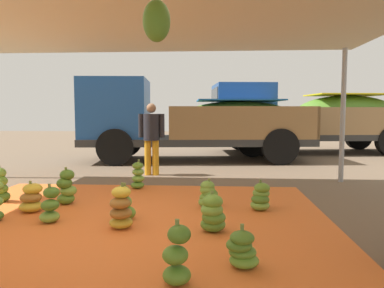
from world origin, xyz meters
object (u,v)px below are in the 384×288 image
banana_bunch_11 (1,186)px  cargo_truck_main (188,120)px  banana_bunch_3 (124,203)px  banana_bunch_12 (208,195)px  banana_bunch_4 (213,214)px  banana_bunch_6 (138,176)px  banana_bunch_15 (32,199)px  banana_bunch_9 (121,209)px  banana_bunch_13 (261,197)px  cargo_truck_far (307,117)px  banana_bunch_14 (50,206)px  banana_bunch_5 (177,257)px  worker_0 (152,133)px  banana_bunch_7 (242,250)px  banana_bunch_10 (66,188)px

banana_bunch_11 → cargo_truck_main: bearing=64.4°
banana_bunch_11 → banana_bunch_3: bearing=-20.7°
banana_bunch_3 → banana_bunch_12: bearing=32.4°
banana_bunch_4 → banana_bunch_6: 2.87m
banana_bunch_15 → cargo_truck_main: size_ratio=0.07×
banana_bunch_9 → banana_bunch_13: size_ratio=1.28×
banana_bunch_3 → banana_bunch_6: (-0.24, 2.01, 0.02)m
cargo_truck_far → banana_bunch_11: bearing=-130.5°
cargo_truck_main → banana_bunch_13: bearing=-75.1°
banana_bunch_14 → banana_bunch_5: bearing=-41.9°
cargo_truck_main → worker_0: 2.72m
banana_bunch_7 → banana_bunch_11: 4.33m
banana_bunch_9 → banana_bunch_15: (-1.49, 0.71, -0.06)m
banana_bunch_9 → worker_0: worker_0 is taller
banana_bunch_10 → worker_0: size_ratio=0.36×
banana_bunch_12 → worker_0: worker_0 is taller
banana_bunch_3 → banana_bunch_10: size_ratio=0.84×
banana_bunch_10 → banana_bunch_15: size_ratio=1.31×
banana_bunch_11 → banana_bunch_15: size_ratio=1.31×
banana_bunch_13 → banana_bunch_15: size_ratio=1.01×
banana_bunch_3 → banana_bunch_13: 1.97m
banana_bunch_7 → cargo_truck_main: cargo_truck_main is taller
banana_bunch_10 → banana_bunch_9: bearing=-44.8°
banana_bunch_15 → worker_0: size_ratio=0.27×
banana_bunch_6 → banana_bunch_14: (-0.69, -2.22, -0.02)m
banana_bunch_11 → banana_bunch_12: (3.31, -0.13, -0.06)m
cargo_truck_far → worker_0: cargo_truck_far is taller
banana_bunch_6 → cargo_truck_main: size_ratio=0.08×
banana_bunch_13 → cargo_truck_far: cargo_truck_far is taller
cargo_truck_far → banana_bunch_12: bearing=-112.8°
cargo_truck_main → cargo_truck_far: same height
banana_bunch_13 → worker_0: size_ratio=0.27×
banana_bunch_4 → banana_bunch_9: bearing=176.8°
banana_bunch_5 → banana_bunch_15: size_ratio=1.23×
banana_bunch_9 → banana_bunch_7: bearing=-36.9°
banana_bunch_12 → banana_bunch_7: bearing=-80.5°
banana_bunch_10 → banana_bunch_12: (2.20, -0.04, -0.06)m
banana_bunch_6 → banana_bunch_7: banana_bunch_6 is taller
banana_bunch_5 → banana_bunch_9: size_ratio=0.95×
banana_bunch_4 → banana_bunch_14: bearing=172.8°
banana_bunch_6 → worker_0: bearing=90.2°
banana_bunch_11 → worker_0: worker_0 is taller
banana_bunch_13 → banana_bunch_14: size_ratio=0.88×
banana_bunch_3 → banana_bunch_15: banana_bunch_3 is taller
banana_bunch_7 → cargo_truck_far: bearing=73.6°
worker_0 → banana_bunch_15: bearing=-109.9°
banana_bunch_9 → banana_bunch_10: size_ratio=0.98×
banana_bunch_3 → cargo_truck_main: size_ratio=0.07×
banana_bunch_4 → banana_bunch_6: banana_bunch_6 is taller
banana_bunch_12 → worker_0: (-1.35, 2.88, 0.76)m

